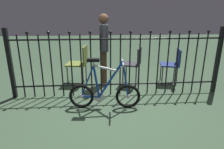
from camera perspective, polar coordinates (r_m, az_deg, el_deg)
ground_plane at (r=3.54m, az=2.46°, el=-9.29°), size 20.00×20.00×0.00m
iron_fence at (r=3.82m, az=0.65°, el=3.52°), size 4.05×0.07×1.32m
bicycle at (r=3.41m, az=-2.17°, el=-5.00°), size 1.22×0.40×0.88m
chair_navy at (r=4.69m, az=16.97°, el=3.31°), size 0.46×0.46×0.80m
chair_charcoal at (r=4.40m, az=6.42°, el=3.55°), size 0.48×0.47×0.85m
chair_olive at (r=4.53m, az=-9.10°, el=3.84°), size 0.49×0.49×0.87m
person_visitor at (r=4.33m, az=-2.33°, el=8.61°), size 0.21×0.48×1.54m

